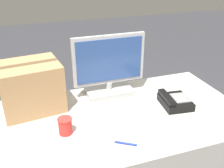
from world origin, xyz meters
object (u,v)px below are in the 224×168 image
at_px(monitor, 109,70).
at_px(keyboard, 115,113).
at_px(paper_cup_left, 65,126).
at_px(pen_marker, 126,143).
at_px(cardboard_box, 31,87).
at_px(spoon, 173,128).
at_px(desk_phone, 175,101).

xyz_separation_m(monitor, keyboard, (-0.05, -0.29, -0.18)).
height_order(keyboard, paper_cup_left, paper_cup_left).
bearing_deg(pen_marker, cardboard_box, 161.61).
xyz_separation_m(paper_cup_left, spoon, (0.61, -0.16, -0.05)).
relative_size(paper_cup_left, pen_marker, 0.91).
bearing_deg(paper_cup_left, cardboard_box, 113.54).
bearing_deg(keyboard, cardboard_box, 152.21).
bearing_deg(monitor, spoon, -67.96).
bearing_deg(keyboard, monitor, 79.37).
bearing_deg(keyboard, pen_marker, -98.95).
xyz_separation_m(desk_phone, spoon, (-0.15, -0.23, -0.03)).
bearing_deg(keyboard, spoon, -43.46).
height_order(desk_phone, spoon, desk_phone).
bearing_deg(monitor, desk_phone, -39.86).
height_order(monitor, desk_phone, monitor).
xyz_separation_m(keyboard, paper_cup_left, (-0.34, -0.10, 0.04)).
distance_m(monitor, desk_phone, 0.51).
xyz_separation_m(monitor, spoon, (0.22, -0.54, -0.19)).
bearing_deg(monitor, pen_marker, -99.70).
bearing_deg(spoon, pen_marker, 15.88).
xyz_separation_m(cardboard_box, pen_marker, (0.45, -0.56, -0.15)).
bearing_deg(desk_phone, paper_cup_left, -168.15).
relative_size(spoon, pen_marker, 1.53).
relative_size(desk_phone, pen_marker, 2.16).
xyz_separation_m(desk_phone, cardboard_box, (-0.92, 0.28, 0.13)).
xyz_separation_m(monitor, desk_phone, (0.37, -0.31, -0.16)).
height_order(spoon, cardboard_box, cardboard_box).
bearing_deg(paper_cup_left, desk_phone, 5.31).
distance_m(keyboard, spoon, 0.38).
bearing_deg(monitor, cardboard_box, -177.46).
xyz_separation_m(keyboard, cardboard_box, (-0.50, 0.26, 0.15)).
bearing_deg(pen_marker, monitor, 113.33).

